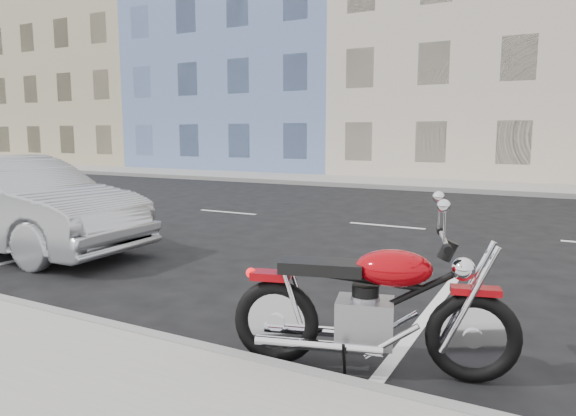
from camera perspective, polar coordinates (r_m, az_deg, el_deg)
ground at (r=10.44m, az=21.44°, el=-2.77°), size 120.00×120.00×0.00m
sidewalk_far at (r=19.97m, az=10.16°, el=2.83°), size 80.00×3.40×0.15m
curb_far at (r=18.36m, az=8.51°, el=2.43°), size 80.00×0.12×0.16m
bldg_far_west at (r=38.17m, az=-17.92°, el=13.95°), size 12.00×12.00×12.00m
bldg_blue at (r=30.88m, az=-1.59°, el=16.74°), size 12.00×12.00×13.00m
bldg_cream at (r=26.98m, az=22.07°, el=15.81°), size 12.00×12.00×11.50m
motorcycle at (r=4.18m, az=20.36°, el=-11.38°), size 2.19×0.93×1.12m
sedan_silver at (r=9.31m, az=-28.22°, el=0.33°), size 4.71×1.81×1.53m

